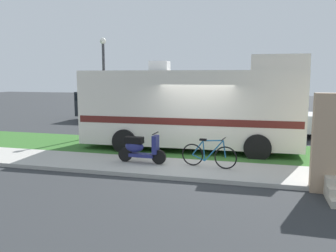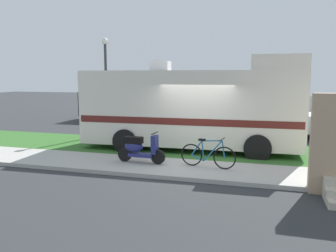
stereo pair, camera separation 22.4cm
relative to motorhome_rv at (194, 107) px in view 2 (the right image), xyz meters
name	(u,v)px [view 2 (the right image)]	position (x,y,z in m)	size (l,w,h in m)	color
ground_plane	(193,161)	(0.34, -1.77, -1.65)	(80.00, 80.00, 0.00)	#2D3033
sidewalk	(184,169)	(0.34, -2.97, -1.59)	(24.00, 2.00, 0.12)	#ADAAA3
grass_strip	(201,151)	(0.34, -0.27, -1.61)	(24.00, 3.40, 0.08)	#336628
motorhome_rv	(194,107)	(0.00, 0.00, 0.00)	(7.99, 2.87, 3.48)	silver
scooter	(139,148)	(-1.14, -2.81, -1.07)	(1.56, 0.50, 0.97)	black
bicycle	(208,155)	(1.00, -2.80, -1.15)	(1.66, 0.52, 0.89)	black
pickup_truck_far	(117,105)	(-6.51, 7.45, -0.69)	(5.58, 2.28, 1.79)	#1E2328
bottle_green	(314,169)	(3.93, -2.56, -1.41)	(0.07, 0.07, 0.28)	#19722D
bottle_spare	(334,171)	(4.44, -2.60, -1.43)	(0.07, 0.07, 0.24)	navy
street_lamp_post	(106,78)	(-4.48, 1.83, 1.05)	(0.28, 0.28, 4.47)	#333338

